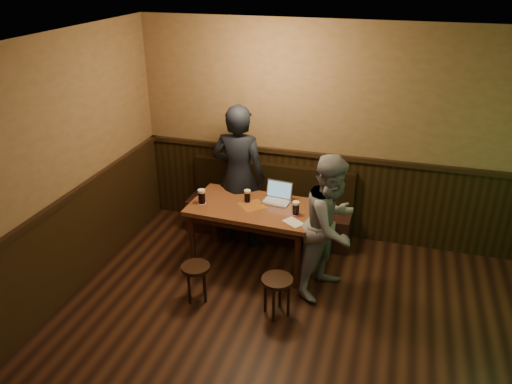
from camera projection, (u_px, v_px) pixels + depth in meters
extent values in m
cube|color=beige|center=(267.00, 70.00, 3.09)|extent=(5.00, 6.00, 0.02)
cube|color=#9A6D4E|center=(329.00, 135.00, 6.30)|extent=(5.00, 0.02, 2.80)
cube|color=black|center=(325.00, 196.00, 6.64)|extent=(4.98, 0.04, 1.10)
cube|color=black|center=(12.00, 295.00, 4.70)|extent=(0.04, 5.98, 1.10)
cube|color=black|center=(327.00, 156.00, 6.36)|extent=(4.98, 0.06, 0.06)
cube|color=black|center=(1.00, 243.00, 4.45)|extent=(0.06, 5.98, 0.06)
cube|color=black|center=(268.00, 220.00, 6.73)|extent=(2.20, 0.50, 0.45)
cube|color=black|center=(272.00, 182.00, 6.70)|extent=(2.20, 0.10, 0.50)
cube|color=#572D19|center=(253.00, 208.00, 5.88)|extent=(1.50, 0.90, 0.05)
cube|color=black|center=(253.00, 213.00, 5.92)|extent=(1.37, 0.77, 0.08)
cube|color=maroon|center=(253.00, 205.00, 5.87)|extent=(0.38, 0.38, 0.00)
cylinder|color=black|center=(192.00, 241.00, 5.96)|extent=(0.07, 0.07, 0.73)
cylinder|color=black|center=(215.00, 216.00, 6.53)|extent=(0.07, 0.07, 0.73)
cylinder|color=black|center=(297.00, 260.00, 5.58)|extent=(0.07, 0.07, 0.73)
cylinder|color=black|center=(311.00, 232.00, 6.15)|extent=(0.07, 0.07, 0.73)
cylinder|color=black|center=(196.00, 267.00, 5.38)|extent=(0.40, 0.40, 0.04)
cylinder|color=black|center=(205.00, 287.00, 5.40)|extent=(0.03, 0.03, 0.41)
cylinder|color=black|center=(204.00, 278.00, 5.56)|extent=(0.03, 0.03, 0.41)
cylinder|color=black|center=(188.00, 279.00, 5.53)|extent=(0.03, 0.03, 0.41)
cylinder|color=black|center=(189.00, 288.00, 5.38)|extent=(0.03, 0.03, 0.41)
cylinder|color=black|center=(277.00, 280.00, 5.13)|extent=(0.34, 0.34, 0.04)
cylinder|color=black|center=(289.00, 299.00, 5.19)|extent=(0.03, 0.03, 0.43)
cylinder|color=black|center=(280.00, 290.00, 5.33)|extent=(0.03, 0.03, 0.43)
cylinder|color=black|center=(265.00, 295.00, 5.26)|extent=(0.03, 0.03, 0.43)
cylinder|color=black|center=(274.00, 304.00, 5.12)|extent=(0.03, 0.03, 0.43)
cylinder|color=#A61436|center=(202.00, 203.00, 5.93)|extent=(0.12, 0.12, 0.00)
cylinder|color=silver|center=(202.00, 203.00, 5.93)|extent=(0.10, 0.10, 0.00)
cylinder|color=black|center=(202.00, 197.00, 5.90)|extent=(0.08, 0.08, 0.14)
cylinder|color=beige|center=(201.00, 191.00, 5.86)|extent=(0.09, 0.09, 0.03)
cylinder|color=#A61436|center=(247.00, 202.00, 5.96)|extent=(0.10, 0.10, 0.00)
cylinder|color=silver|center=(247.00, 202.00, 5.96)|extent=(0.09, 0.09, 0.00)
cylinder|color=black|center=(247.00, 197.00, 5.93)|extent=(0.07, 0.07, 0.12)
cylinder|color=beige|center=(247.00, 191.00, 5.90)|extent=(0.08, 0.08, 0.03)
cylinder|color=#A61436|center=(296.00, 214.00, 5.67)|extent=(0.10, 0.10, 0.00)
cylinder|color=silver|center=(296.00, 214.00, 5.67)|extent=(0.09, 0.09, 0.00)
cylinder|color=black|center=(296.00, 209.00, 5.64)|extent=(0.08, 0.08, 0.13)
cylinder|color=beige|center=(296.00, 203.00, 5.61)|extent=(0.08, 0.08, 0.03)
cube|color=silver|center=(276.00, 202.00, 5.95)|extent=(0.34, 0.26, 0.02)
cube|color=#B2B2B7|center=(276.00, 201.00, 5.95)|extent=(0.31, 0.20, 0.00)
cube|color=silver|center=(279.00, 189.00, 5.99)|extent=(0.33, 0.10, 0.21)
cube|color=#5E8DAF|center=(279.00, 190.00, 5.99)|extent=(0.30, 0.08, 0.18)
cube|color=silver|center=(293.00, 222.00, 5.50)|extent=(0.27, 0.25, 0.00)
imported|color=black|center=(239.00, 177.00, 6.25)|extent=(0.69, 0.46, 1.87)
imported|color=gray|center=(331.00, 226.00, 5.38)|extent=(0.87, 0.97, 1.62)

